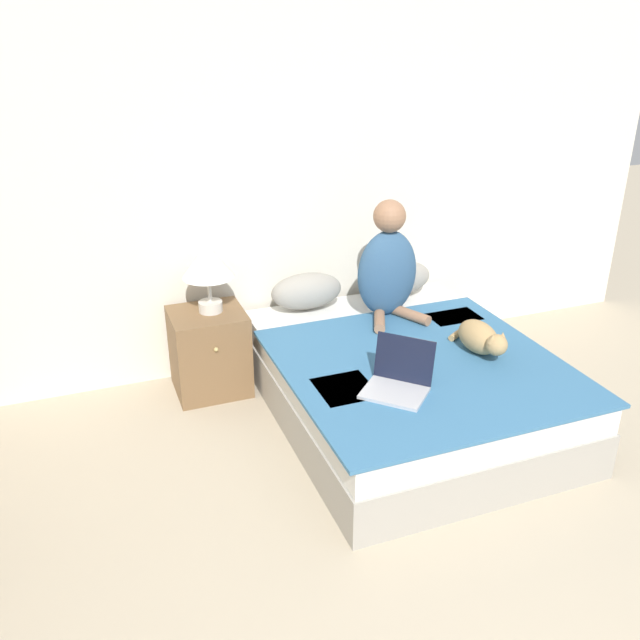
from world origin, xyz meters
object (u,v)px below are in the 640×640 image
(bed, at_px, (405,384))
(pillow_near, at_px, (307,291))
(nightstand, at_px, (210,352))
(laptop_open, at_px, (398,381))
(table_lamp, at_px, (207,264))
(cat_tabby, at_px, (481,338))
(person_sitting, at_px, (388,267))
(pillow_far, at_px, (397,278))

(bed, distance_m, pillow_near, 0.96)
(nightstand, bearing_deg, bed, -35.77)
(laptop_open, distance_m, nightstand, 1.41)
(pillow_near, bearing_deg, table_lamp, -175.23)
(bed, relative_size, laptop_open, 4.35)
(laptop_open, bearing_deg, cat_tabby, 63.82)
(person_sitting, bearing_deg, bed, -102.09)
(cat_tabby, height_order, table_lamp, table_lamp)
(person_sitting, xyz_separation_m, cat_tabby, (0.27, -0.71, -0.24))
(laptop_open, xyz_separation_m, nightstand, (-0.78, 1.15, -0.23))
(pillow_near, relative_size, cat_tabby, 0.97)
(cat_tabby, distance_m, laptop_open, 0.69)
(laptop_open, height_order, nightstand, laptop_open)
(table_lamp, bearing_deg, pillow_near, 4.77)
(person_sitting, relative_size, cat_tabby, 1.52)
(pillow_far, bearing_deg, person_sitting, -128.08)
(pillow_far, relative_size, nightstand, 0.89)
(table_lamp, bearing_deg, nightstand, -157.84)
(table_lamp, bearing_deg, pillow_far, 2.36)
(bed, distance_m, person_sitting, 0.78)
(pillow_far, xyz_separation_m, person_sitting, (-0.23, -0.30, 0.21))
(nightstand, bearing_deg, pillow_near, 5.58)
(bed, xyz_separation_m, laptop_open, (-0.27, -0.40, 0.29))
(pillow_far, distance_m, table_lamp, 1.40)
(pillow_far, height_order, laptop_open, laptop_open)
(pillow_far, height_order, nightstand, pillow_far)
(pillow_far, distance_m, nightstand, 1.43)
(pillow_near, bearing_deg, person_sitting, -32.86)
(bed, height_order, person_sitting, person_sitting)
(pillow_far, xyz_separation_m, table_lamp, (-1.36, -0.06, 0.30))
(laptop_open, distance_m, table_lamp, 1.43)
(pillow_far, bearing_deg, bed, -112.71)
(bed, distance_m, table_lamp, 1.43)
(pillow_near, relative_size, nightstand, 0.89)
(person_sitting, bearing_deg, table_lamp, 168.03)
(bed, height_order, pillow_far, pillow_far)
(nightstand, xyz_separation_m, table_lamp, (0.03, 0.01, 0.60))
(pillow_near, xyz_separation_m, laptop_open, (0.08, -1.22, -0.07))
(laptop_open, relative_size, table_lamp, 1.00)
(laptop_open, bearing_deg, pillow_far, 108.80)
(pillow_near, height_order, table_lamp, table_lamp)
(pillow_far, relative_size, person_sitting, 0.64)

